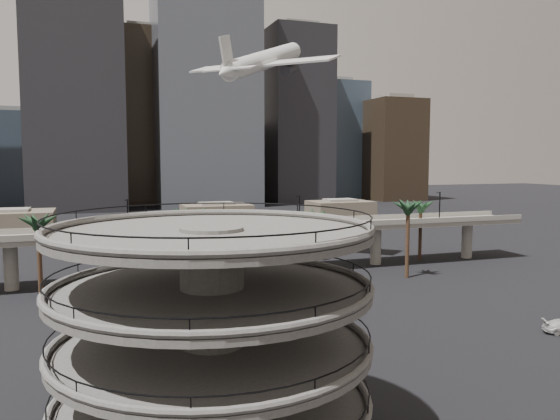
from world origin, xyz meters
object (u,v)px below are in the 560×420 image
object	(u,v)px
overpass	(213,235)
car_b	(345,313)
parking_ramp	(212,319)
airborne_jet	(264,61)
car_a	(304,354)

from	to	relation	value
overpass	car_b	distance (m)	34.57
parking_ramp	overpass	xyz separation A→B (m)	(13.00, 59.00, -2.50)
airborne_jet	car_b	bearing A→B (deg)	-139.17
overpass	car_b	size ratio (longest dim) A/B	27.56
airborne_jet	car_a	distance (m)	72.83
parking_ramp	overpass	size ratio (longest dim) A/B	0.17
airborne_jet	car_a	size ratio (longest dim) A/B	6.49
parking_ramp	car_b	xyz separation A→B (m)	(23.37, 26.68, -9.06)
car_b	airborne_jet	bearing A→B (deg)	-32.10
overpass	car_a	size ratio (longest dim) A/B	29.34
overpass	car_a	xyz separation A→B (m)	(-0.31, -44.48, -6.59)
car_a	airborne_jet	bearing A→B (deg)	7.70
overpass	car_b	bearing A→B (deg)	-72.20
car_b	car_a	bearing A→B (deg)	111.27
parking_ramp	airborne_jet	world-z (taller)	airborne_jet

